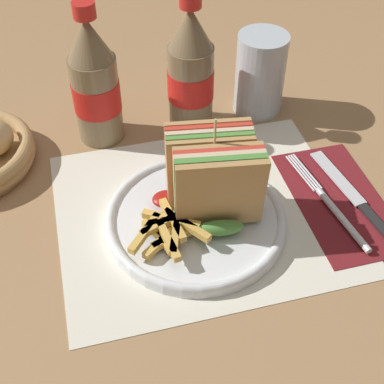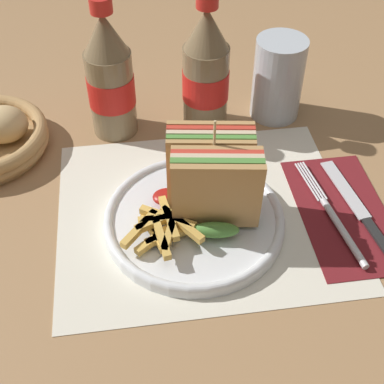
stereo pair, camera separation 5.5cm
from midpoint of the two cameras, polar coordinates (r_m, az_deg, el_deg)
The scene contains 12 objects.
ground_plane at distance 0.67m, azimuth 1.29°, elevation -5.47°, with size 4.00×4.00×0.00m, color #9E754C.
placemat at distance 0.71m, azimuth 3.41°, elevation -2.26°, with size 0.38×0.32×0.00m.
plate_main at distance 0.69m, azimuth 2.51°, elevation -3.03°, with size 0.23×0.23×0.02m.
club_sandwich at distance 0.65m, azimuth 4.65°, elevation 1.29°, with size 0.11×0.11×0.14m.
fries_pile at distance 0.65m, azimuth -0.80°, elevation -3.95°, with size 0.10×0.10×0.02m.
ketchup_blob at distance 0.69m, azimuth -0.53°, elevation -0.60°, with size 0.04×0.03×0.01m.
napkin at distance 0.74m, azimuth 17.89°, elevation -2.15°, with size 0.11×0.22×0.00m.
fork at distance 0.72m, azimuth 17.25°, elevation -3.02°, with size 0.04×0.19×0.01m.
knife at distance 0.74m, azimuth 19.45°, elevation -1.90°, with size 0.04×0.19×0.00m.
coke_bottle_near at distance 0.79m, azimuth -6.76°, elevation 11.88°, with size 0.07×0.07×0.21m.
coke_bottle_far at distance 0.80m, azimuth 3.48°, elevation 12.49°, with size 0.07×0.07×0.21m.
glass_near at distance 0.85m, azimuth 10.94°, elevation 11.27°, with size 0.08×0.08×0.13m.
Camera 2 is at (-0.05, -0.43, 0.52)m, focal length 50.00 mm.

